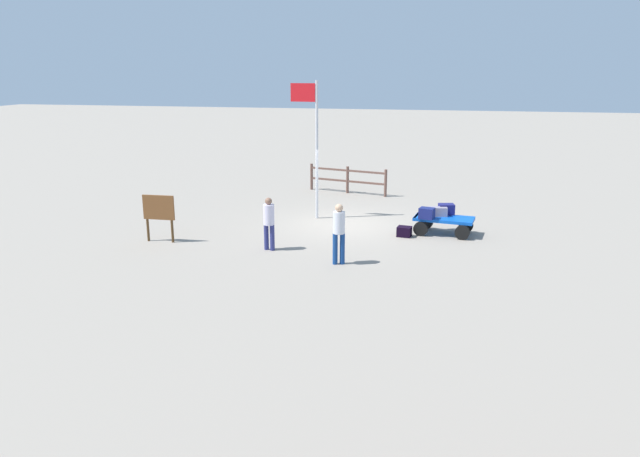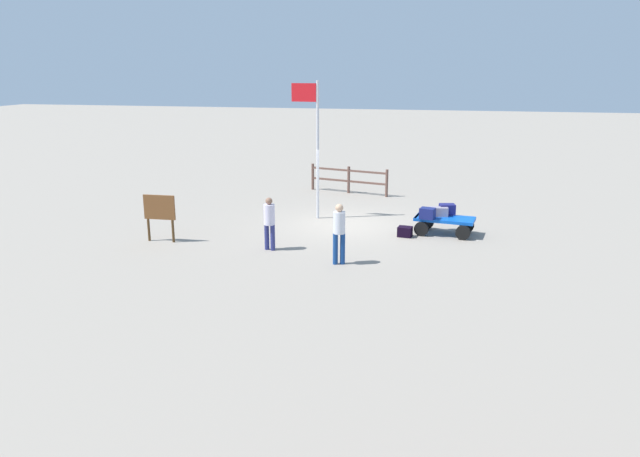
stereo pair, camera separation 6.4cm
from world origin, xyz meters
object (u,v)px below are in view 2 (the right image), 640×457
Objects in this scene: worker_lead at (339,229)px; signboard at (160,211)px; worker_trailing at (269,220)px; suitcase_grey at (427,213)px; suitcase_olive at (405,232)px; luggage_cart at (444,222)px; flagpole at (314,136)px; suitcase_dark at (438,212)px; suitcase_tan at (447,209)px.

worker_lead is 1.15× the size of signboard.
suitcase_grey is at bearing -149.72° from worker_trailing.
luggage_cart is at bearing -154.43° from suitcase_olive.
worker_lead is 0.35× the size of flagpole.
flagpole is (4.65, -1.21, 2.55)m from luggage_cart.
luggage_cart is at bearing -149.73° from worker_trailing.
suitcase_dark is 8.96m from signboard.
flagpole reaches higher than suitcase_dark.
suitcase_dark is at bearing -147.68° from worker_trailing.
worker_trailing is (5.05, 2.95, 0.51)m from luggage_cart.
suitcase_dark is 0.13× the size of flagpole.
worker_trailing is (4.85, 3.07, 0.21)m from suitcase_dark.
worker_trailing is at bearing 33.42° from suitcase_tan.
suitcase_dark is 1.15× the size of suitcase_tan.
worker_trailing is at bearing 30.28° from suitcase_grey.
flagpole is at bearing -20.27° from suitcase_grey.
worker_lead reaches higher than suitcase_tan.
suitcase_grey is 5.23m from worker_trailing.
signboard is (8.74, 3.26, 0.24)m from suitcase_tan.
suitcase_dark is at bearing 166.23° from flagpole.
signboard is (8.46, 2.95, 0.27)m from suitcase_dark.
suitcase_tan reaches higher than luggage_cart.
signboard is at bearing -9.62° from worker_lead.
suitcase_olive is at bearing 152.48° from flagpole.
suitcase_olive is at bearing 21.66° from suitcase_grey.
suitcase_dark is 1.34× the size of suitcase_olive.
worker_lead is 1.07× the size of worker_trailing.
worker_trailing is at bearing 31.68° from suitcase_olive.
worker_trailing is at bearing 32.32° from suitcase_dark.
suitcase_dark is 0.54m from suitcase_grey.
luggage_cart is 5.87m from worker_trailing.
suitcase_tan is 6.14m from worker_trailing.
suitcase_grey is 0.93m from suitcase_olive.
suitcase_olive is 7.82m from signboard.
luggage_cart is 0.41× the size of flagpole.
signboard is at bearing 19.21° from suitcase_dark.
worker_trailing is 0.33× the size of flagpole.
luggage_cart is 4.76m from worker_lead.
suitcase_dark is at bearing -160.79° from signboard.
suitcase_dark is 1.35m from suitcase_olive.
suitcase_grey is 4.92m from flagpole.
suitcase_olive is 0.28× the size of worker_lead.
signboard is at bearing -1.90° from worker_trailing.
suitcase_olive is at bearing 25.57° from luggage_cart.
worker_trailing is 1.08× the size of signboard.
worker_lead is (2.23, 3.52, 0.26)m from suitcase_grey.
suitcase_tan reaches higher than suitcase_dark.
flagpole is (1.88, -5.04, 1.96)m from worker_lead.
flagpole is 6.03m from signboard.
suitcase_dark is 5.10m from flagpole.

